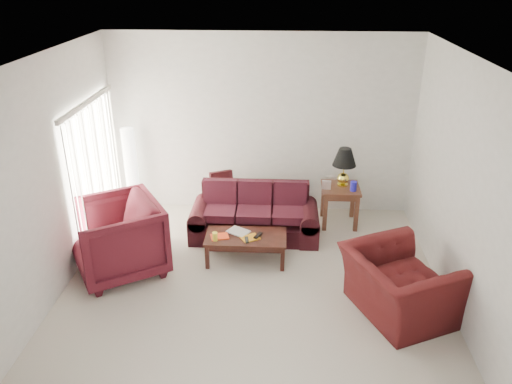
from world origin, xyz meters
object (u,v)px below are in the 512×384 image
armchair_right (399,285)px  coffee_table (246,248)px  floor_lamp (131,171)px  end_table (339,205)px  sofa (254,213)px  armchair_left (117,238)px

armchair_right → coffee_table: (-1.94, 1.08, -0.20)m
floor_lamp → coffee_table: floor_lamp is taller
coffee_table → end_table: bearing=15.7°
sofa → armchair_right: size_ratio=1.61×
end_table → armchair_left: (-3.18, -1.60, 0.20)m
end_table → armchair_right: bearing=-77.9°
end_table → coffee_table: size_ratio=0.57×
sofa → coffee_table: (-0.08, -0.71, -0.20)m
armchair_left → armchair_right: armchair_left is taller
sofa → end_table: size_ratio=3.01×
sofa → end_table: (1.37, 0.51, -0.08)m
sofa → armchair_left: (-1.81, -1.08, 0.12)m
floor_lamp → armchair_left: 1.85m
end_table → armchair_left: armchair_left is taller
end_table → coffee_table: (-1.44, -1.22, -0.13)m
sofa → armchair_left: size_ratio=1.72×
armchair_left → coffee_table: armchair_left is taller
sofa → armchair_right: bearing=-48.8°
sofa → coffee_table: size_ratio=1.72×
floor_lamp → sofa: bearing=-19.0°
floor_lamp → armchair_right: size_ratio=1.24×
armchair_right → end_table: bearing=-12.9°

